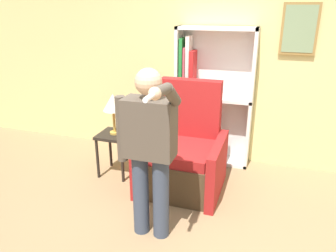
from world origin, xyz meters
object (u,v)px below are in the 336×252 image
Objects in this scene: bookcase at (205,100)px; table_lamp at (113,104)px; armchair at (183,157)px; person_standing at (149,146)px; side_table at (115,141)px.

bookcase is 3.58× the size of table_lamp.
table_lamp is (-0.90, 0.03, 0.56)m from armchair.
bookcase reaches higher than person_standing.
armchair reaches higher than table_lamp.
person_standing reaches higher than table_lamp.
armchair is at bearing -1.59° from table_lamp.
bookcase is 1.24m from table_lamp.
table_lamp is (-0.85, 0.99, 0.03)m from person_standing.
armchair is (-0.07, -0.80, -0.49)m from bookcase.
bookcase is at bearing 85.28° from armchair.
armchair is 2.25× the size of side_table.
bookcase is 1.77m from person_standing.
person_standing is (-0.05, -0.96, 0.53)m from armchair.
bookcase is 1.14× the size of person_standing.
bookcase reaches higher than side_table.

